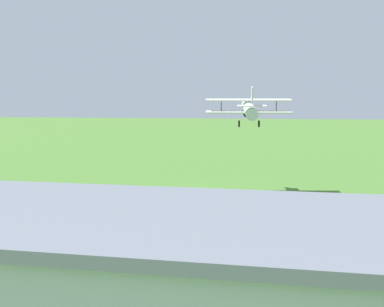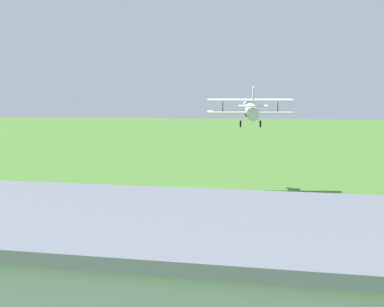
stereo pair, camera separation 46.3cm
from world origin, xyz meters
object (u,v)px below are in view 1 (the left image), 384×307
(person_beside_truck, at_px, (337,265))
(person_by_parked_cars, at_px, (371,246))
(person_crossing_taxiway, at_px, (139,229))
(biplane, at_px, (249,109))

(person_beside_truck, height_order, person_by_parked_cars, person_by_parked_cars)
(person_beside_truck, xyz_separation_m, person_by_parked_cars, (-2.07, -4.33, 0.00))
(person_by_parked_cars, bearing_deg, person_crossing_taxiway, -8.84)
(person_beside_truck, distance_m, person_crossing_taxiway, 13.70)
(person_crossing_taxiway, height_order, person_by_parked_cars, person_by_parked_cars)
(biplane, xyz_separation_m, person_beside_truck, (-7.01, 27.42, -7.25))
(person_beside_truck, distance_m, person_by_parked_cars, 4.80)
(biplane, bearing_deg, person_beside_truck, 104.34)
(person_beside_truck, xyz_separation_m, person_crossing_taxiway, (12.04, -6.52, -0.06))
(person_beside_truck, relative_size, person_crossing_taxiway, 1.07)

